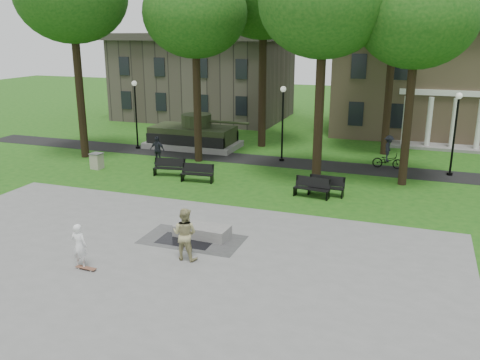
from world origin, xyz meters
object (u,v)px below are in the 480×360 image
(friend_watching, at_px, (185,234))
(cyclist, at_px, (388,155))
(park_bench_0, at_px, (170,167))
(concrete_block, at_px, (202,231))
(skateboarder, at_px, (79,246))
(trash_bin, at_px, (97,161))

(friend_watching, distance_m, cyclist, 16.79)
(cyclist, bearing_deg, park_bench_0, 117.38)
(concrete_block, distance_m, skateboarder, 4.96)
(skateboarder, xyz_separation_m, friend_watching, (3.14, 1.87, 0.16))
(park_bench_0, relative_size, trash_bin, 1.93)
(park_bench_0, distance_m, trash_bin, 4.85)
(skateboarder, distance_m, park_bench_0, 11.94)
(concrete_block, relative_size, trash_bin, 2.29)
(trash_bin, bearing_deg, friend_watching, -42.58)
(skateboarder, distance_m, friend_watching, 3.66)
(skateboarder, height_order, cyclist, cyclist)
(skateboarder, xyz_separation_m, cyclist, (9.09, 17.57, -0.00))
(friend_watching, xyz_separation_m, cyclist, (5.95, 15.70, -0.16))
(skateboarder, height_order, trash_bin, skateboarder)
(concrete_block, bearing_deg, cyclist, 65.34)
(friend_watching, bearing_deg, concrete_block, -80.57)
(skateboarder, distance_m, cyclist, 19.78)
(concrete_block, height_order, trash_bin, trash_bin)
(park_bench_0, bearing_deg, friend_watching, -70.30)
(trash_bin, bearing_deg, concrete_block, -36.34)
(cyclist, bearing_deg, concrete_block, 155.77)
(concrete_block, xyz_separation_m, skateboarder, (-2.86, -4.01, 0.59))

